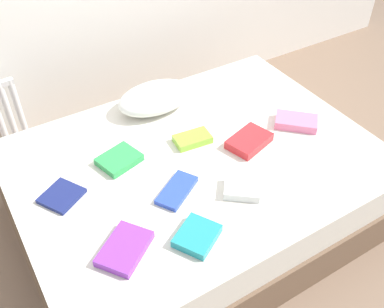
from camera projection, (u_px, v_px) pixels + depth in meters
name	position (u px, v px, depth m)	size (l,w,h in m)	color
ground_plane	(196.00, 216.00, 2.75)	(8.00, 8.00, 0.00)	#7F6651
bed	(196.00, 188.00, 2.59)	(2.00, 1.50, 0.50)	brown
pillow	(155.00, 98.00, 2.72)	(0.48, 0.30, 0.15)	white
textbook_pink	(296.00, 122.00, 2.62)	(0.24, 0.15, 0.05)	pink
textbook_red	(249.00, 141.00, 2.48)	(0.25, 0.17, 0.05)	red
textbook_white	(242.00, 189.00, 2.21)	(0.18, 0.14, 0.04)	white
textbook_purple	(125.00, 249.00, 1.94)	(0.25, 0.17, 0.04)	purple
textbook_green	(119.00, 160.00, 2.37)	(0.21, 0.17, 0.04)	green
textbook_teal	(197.00, 236.00, 1.99)	(0.19, 0.16, 0.04)	teal
textbook_lime	(192.00, 139.00, 2.50)	(0.21, 0.12, 0.04)	#8CC638
textbook_navy	(62.00, 196.00, 2.19)	(0.18, 0.17, 0.02)	navy
textbook_blue	(177.00, 190.00, 2.21)	(0.25, 0.12, 0.03)	#2847B7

